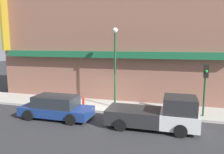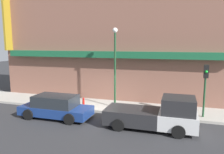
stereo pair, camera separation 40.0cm
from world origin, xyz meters
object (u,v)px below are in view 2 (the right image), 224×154
pickup_truck (156,115)px  fire_hydrant (84,102)px  traffic_light (205,81)px  parked_car (56,107)px  street_lamp (115,59)px

pickup_truck → fire_hydrant: pickup_truck is taller
traffic_light → parked_car: bearing=-165.4°
pickup_truck → traffic_light: (2.68, 2.35, 1.64)m
pickup_truck → fire_hydrant: (-5.43, 2.17, -0.31)m
parked_car → street_lamp: 5.17m
pickup_truck → parked_car: size_ratio=1.10×
parked_car → fire_hydrant: size_ratio=6.62×
fire_hydrant → traffic_light: (8.11, 0.18, 1.95)m
street_lamp → traffic_light: 6.08m
pickup_truck → traffic_light: size_ratio=1.53×
parked_car → traffic_light: size_ratio=1.39×
fire_hydrant → street_lamp: size_ratio=0.12×
street_lamp → traffic_light: bearing=-4.7°
pickup_truck → parked_car: pickup_truck is taller
parked_car → traffic_light: 9.52m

